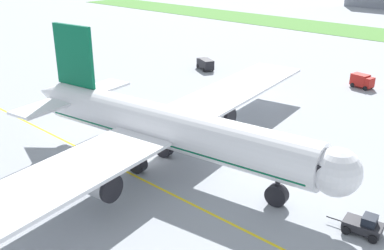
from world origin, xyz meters
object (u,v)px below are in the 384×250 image
(service_truck_baggage_loader, at_px, (362,81))
(service_truck_fuel_bowser, at_px, (205,64))
(pushback_tug, at_px, (364,225))
(airliner_foreground, at_px, (165,127))

(service_truck_baggage_loader, height_order, service_truck_fuel_bowser, service_truck_baggage_loader)
(pushback_tug, relative_size, service_truck_fuel_bowser, 0.95)
(pushback_tug, distance_m, service_truck_baggage_loader, 52.29)
(airliner_foreground, height_order, service_truck_fuel_bowser, airliner_foreground)
(pushback_tug, bearing_deg, service_truck_baggage_loader, 113.27)
(pushback_tug, bearing_deg, airliner_foreground, -171.65)
(airliner_foreground, distance_m, service_truck_fuel_bowser, 50.40)
(airliner_foreground, bearing_deg, pushback_tug, 8.35)
(airliner_foreground, height_order, service_truck_baggage_loader, airliner_foreground)
(service_truck_baggage_loader, relative_size, service_truck_fuel_bowser, 0.79)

